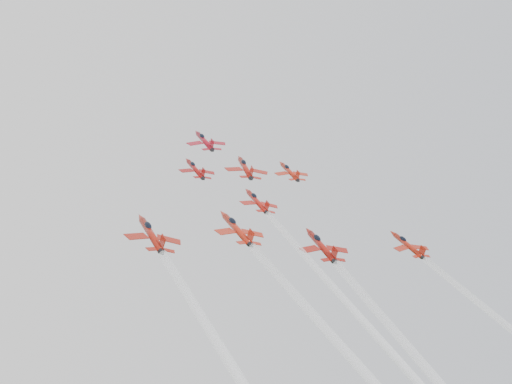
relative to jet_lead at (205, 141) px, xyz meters
name	(u,v)px	position (x,y,z in m)	size (l,w,h in m)	color
jet_lead	(205,141)	(0.00, 0.00, 0.00)	(10.07, 12.69, 8.76)	maroon
jet_row2_left	(195,169)	(-8.10, -15.76, -10.32)	(8.46, 10.66, 7.36)	maroon
jet_row2_center	(245,167)	(5.03, -13.02, -8.51)	(10.36, 13.05, 9.01)	#9F180F
jet_row2_right	(289,171)	(16.59, -12.98, -8.50)	(8.64, 10.89, 7.52)	#AF2210
jet_center	(353,319)	(0.89, -63.63, -41.71)	(8.71, 79.87, 52.81)	#A5170F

